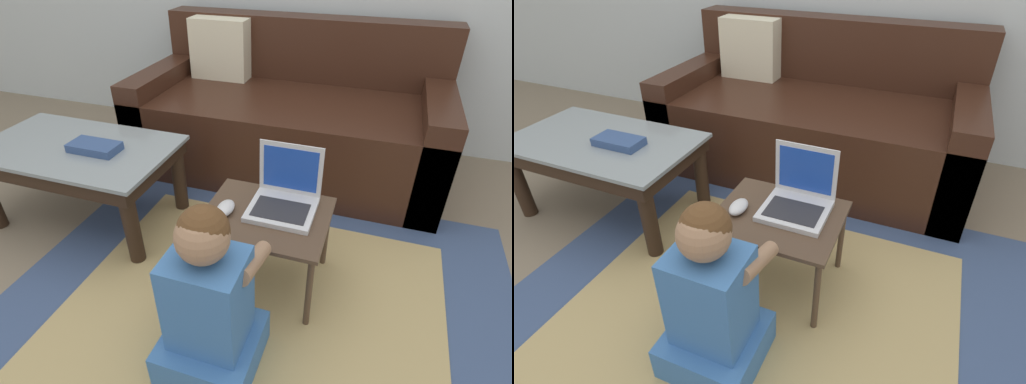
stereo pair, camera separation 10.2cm
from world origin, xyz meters
TOP-DOWN VIEW (x-y plane):
  - ground_plane at (0.00, 0.00)m, footprint 16.00×16.00m
  - area_rug at (0.12, -0.02)m, footprint 2.02×1.81m
  - couch at (-0.06, 1.24)m, footprint 1.77×0.89m
  - coffee_table at (-0.87, 0.34)m, footprint 0.92×0.54m
  - laptop_desk at (0.12, 0.19)m, footprint 0.48×0.40m
  - laptop at (0.17, 0.26)m, footprint 0.25×0.23m
  - computer_mouse at (-0.04, 0.16)m, footprint 0.06×0.11m
  - person_seated at (0.06, -0.23)m, footprint 0.31×0.38m
  - book_on_table at (-0.75, 0.33)m, footprint 0.23×0.12m

SIDE VIEW (x-z plane):
  - ground_plane at x=0.00m, z-range 0.00..0.00m
  - area_rug at x=0.12m, z-range 0.00..0.01m
  - person_seated at x=0.06m, z-range -0.05..0.61m
  - couch at x=-0.06m, z-range -0.12..0.71m
  - laptop_desk at x=0.12m, z-range 0.13..0.48m
  - coffee_table at x=-0.87m, z-range 0.14..0.55m
  - computer_mouse at x=-0.04m, z-range 0.35..0.39m
  - laptop at x=0.17m, z-range 0.27..0.51m
  - book_on_table at x=-0.75m, z-range 0.41..0.45m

